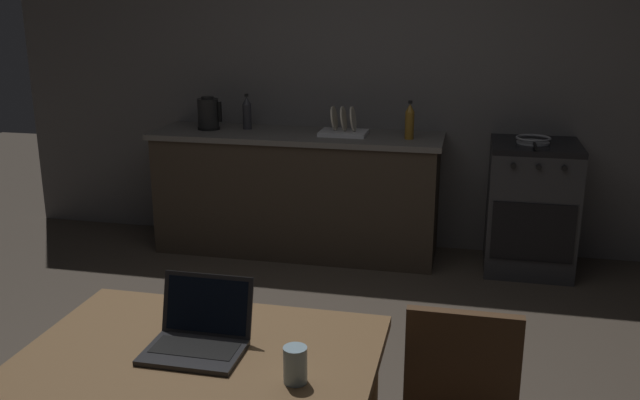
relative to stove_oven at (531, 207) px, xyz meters
The scene contains 11 objects.
back_wall 1.27m from the stove_oven, 158.61° to the left, with size 6.40×0.10×2.58m, color #615D5D.
kitchen_counter 1.71m from the stove_oven, behind, with size 2.16×0.64×0.92m.
stove_oven is the anchor object (origin of this frame).
dining_table 3.27m from the stove_oven, 112.96° to the right, with size 1.17×0.88×0.74m.
laptop 3.24m from the stove_oven, 113.52° to the right, with size 0.32×0.28×0.22m.
electric_kettle 2.47m from the stove_oven, behind, with size 0.19×0.17×0.25m.
bottle 1.05m from the stove_oven, behind, with size 0.06×0.06×0.27m.
frying_pan 0.49m from the stove_oven, 132.82° to the right, with size 0.24×0.41×0.05m.
drinking_glass 3.24m from the stove_oven, 106.57° to the right, with size 0.07×0.07×0.12m.
dish_rack 1.45m from the stove_oven, behind, with size 0.34×0.26×0.21m.
bottle_b 2.20m from the stove_oven, behind, with size 0.07×0.07×0.27m.
Camera 1 is at (0.76, -2.80, 1.86)m, focal length 38.83 mm.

